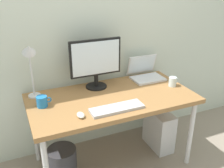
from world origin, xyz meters
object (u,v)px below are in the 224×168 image
(glass_cup, at_px, (173,82))
(computer_tower, at_px, (159,129))
(keyboard, at_px, (117,108))
(mouse, at_px, (81,115))
(desk, at_px, (112,102))
(wastebasket, at_px, (63,163))
(coffee_mug, at_px, (42,101))
(monitor, at_px, (96,61))
(laptop, at_px, (145,73))
(desk_lamp, at_px, (30,58))

(glass_cup, xyz_separation_m, computer_tower, (-0.08, 0.05, -0.56))
(keyboard, height_order, mouse, mouse)
(mouse, height_order, glass_cup, glass_cup)
(desk, distance_m, wastebasket, 0.71)
(keyboard, distance_m, coffee_mug, 0.61)
(desk, bearing_deg, wastebasket, -178.75)
(monitor, relative_size, glass_cup, 4.53)
(laptop, relative_size, mouse, 3.56)
(laptop, bearing_deg, glass_cup, -65.02)
(wastebasket, bearing_deg, keyboard, -27.35)
(monitor, distance_m, mouse, 0.61)
(laptop, height_order, desk_lamp, desk_lamp)
(keyboard, bearing_deg, laptop, 42.18)
(laptop, relative_size, wastebasket, 1.07)
(keyboard, bearing_deg, wastebasket, 152.65)
(desk_lamp, relative_size, keyboard, 1.15)
(monitor, xyz_separation_m, keyboard, (-0.00, -0.48, -0.25))
(coffee_mug, xyz_separation_m, wastebasket, (0.10, -0.07, -0.62))
(monitor, height_order, computer_tower, monitor)
(keyboard, xyz_separation_m, computer_tower, (0.61, 0.26, -0.52))
(coffee_mug, distance_m, glass_cup, 1.23)
(monitor, relative_size, mouse, 5.42)
(mouse, bearing_deg, wastebasket, 121.78)
(monitor, bearing_deg, wastebasket, -149.78)
(monitor, bearing_deg, keyboard, -90.21)
(monitor, relative_size, desk_lamp, 0.96)
(mouse, relative_size, wastebasket, 0.30)
(glass_cup, bearing_deg, computer_tower, 145.58)
(laptop, bearing_deg, desk_lamp, -179.03)
(laptop, xyz_separation_m, keyboard, (-0.55, -0.50, -0.05))
(desk_lamp, bearing_deg, wastebasket, -61.71)
(glass_cup, relative_size, wastebasket, 0.36)
(coffee_mug, bearing_deg, desk_lamp, 100.00)
(laptop, xyz_separation_m, glass_cup, (0.14, -0.29, -0.01))
(desk_lamp, bearing_deg, keyboard, -40.00)
(desk, distance_m, desk_lamp, 0.80)
(computer_tower, distance_m, wastebasket, 1.05)
(mouse, distance_m, coffee_mug, 0.37)
(computer_tower, bearing_deg, laptop, 104.10)
(laptop, distance_m, mouse, 0.98)
(desk_lamp, bearing_deg, computer_tower, -10.53)
(laptop, distance_m, wastebasket, 1.20)
(computer_tower, bearing_deg, mouse, -164.51)
(monitor, xyz_separation_m, laptop, (0.55, 0.02, -0.21))
(monitor, bearing_deg, coffee_mug, -161.07)
(desk, height_order, computer_tower, desk)
(monitor, relative_size, computer_tower, 1.16)
(desk, bearing_deg, coffee_mug, 174.48)
(desk_lamp, xyz_separation_m, coffee_mug, (0.03, -0.19, -0.32))
(mouse, bearing_deg, desk, 32.38)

